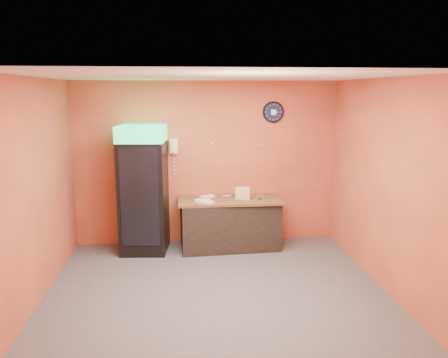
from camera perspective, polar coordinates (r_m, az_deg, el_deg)
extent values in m
plane|color=#47474C|center=(6.03, -1.05, -14.37)|extent=(4.50, 4.50, 0.00)
cube|color=#E25E3F|center=(7.53, -2.29, 2.03)|extent=(4.50, 0.02, 2.80)
cube|color=#E25E3F|center=(5.85, -23.68, -1.64)|extent=(0.02, 4.00, 2.80)
cube|color=#E25E3F|center=(6.16, 20.25, -0.76)|extent=(0.02, 4.00, 2.80)
cube|color=white|center=(5.44, -1.16, 13.28)|extent=(4.50, 4.00, 0.02)
cube|color=black|center=(7.30, -10.42, -2.33)|extent=(0.80, 0.80, 1.83)
cube|color=#17C765|center=(7.13, -10.72, 5.87)|extent=(0.80, 0.80, 0.26)
cube|color=black|center=(6.92, -10.41, -2.42)|extent=(0.61, 0.08, 1.57)
cube|color=black|center=(7.43, 0.74, -5.95)|extent=(1.67, 0.81, 0.82)
cylinder|color=black|center=(7.56, 6.44, 8.69)|extent=(0.36, 0.05, 0.36)
cylinder|color=#0F1433|center=(7.54, 6.48, 8.68)|extent=(0.31, 0.01, 0.31)
cube|color=white|center=(7.53, 6.50, 8.68)|extent=(0.09, 0.00, 0.09)
cube|color=white|center=(7.43, -6.59, 4.28)|extent=(0.13, 0.08, 0.24)
cube|color=white|center=(7.38, -6.59, 4.24)|extent=(0.06, 0.04, 0.20)
cube|color=brown|center=(7.32, 0.75, -2.75)|extent=(1.72, 0.78, 0.04)
cube|color=beige|center=(7.28, 2.46, -2.46)|extent=(0.25, 0.14, 0.05)
cube|color=beige|center=(7.27, 2.47, -2.08)|extent=(0.25, 0.14, 0.05)
cube|color=beige|center=(7.26, 2.47, -1.69)|extent=(0.25, 0.14, 0.05)
cube|color=beige|center=(7.25, 2.47, -1.30)|extent=(0.25, 0.14, 0.05)
cube|color=silver|center=(7.13, -2.78, -2.82)|extent=(0.27, 0.15, 0.04)
cube|color=silver|center=(7.02, -2.43, -3.03)|extent=(0.30, 0.24, 0.04)
cube|color=silver|center=(7.38, -2.24, -2.32)|extent=(0.28, 0.21, 0.04)
cylinder|color=silver|center=(7.47, 0.97, -2.06)|extent=(0.06, 0.06, 0.06)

